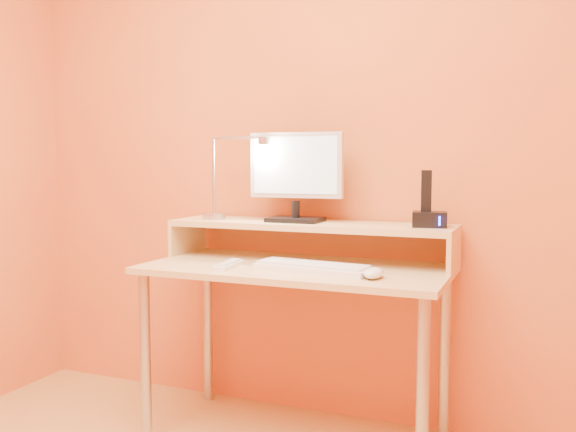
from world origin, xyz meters
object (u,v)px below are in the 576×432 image
at_px(lamp_base, 214,216).
at_px(mouse, 373,273).
at_px(monitor_panel, 296,165).
at_px(keyboard, 313,268).
at_px(phone_dock, 430,219).
at_px(remote_control, 229,265).

xyz_separation_m(lamp_base, mouse, (0.79, -0.27, -0.15)).
height_order(monitor_panel, keyboard, monitor_panel).
bearing_deg(monitor_panel, phone_dock, -3.87).
distance_m(keyboard, mouse, 0.26).
height_order(lamp_base, keyboard, lamp_base).
height_order(phone_dock, keyboard, phone_dock).
distance_m(phone_dock, remote_control, 0.80).
xyz_separation_m(phone_dock, remote_control, (-0.72, -0.29, -0.18)).
height_order(monitor_panel, mouse, monitor_panel).
distance_m(lamp_base, keyboard, 0.60).
relative_size(keyboard, remote_control, 2.27).
xyz_separation_m(lamp_base, phone_dock, (0.93, 0.03, 0.02)).
distance_m(monitor_panel, remote_control, 0.52).
bearing_deg(keyboard, phone_dock, 39.01).
bearing_deg(phone_dock, lamp_base, 172.94).
distance_m(monitor_panel, keyboard, 0.49).
relative_size(lamp_base, keyboard, 0.22).
relative_size(monitor_panel, mouse, 3.42).
distance_m(phone_dock, keyboard, 0.50).
relative_size(phone_dock, keyboard, 0.29).
distance_m(keyboard, remote_control, 0.33).
relative_size(keyboard, mouse, 3.82).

